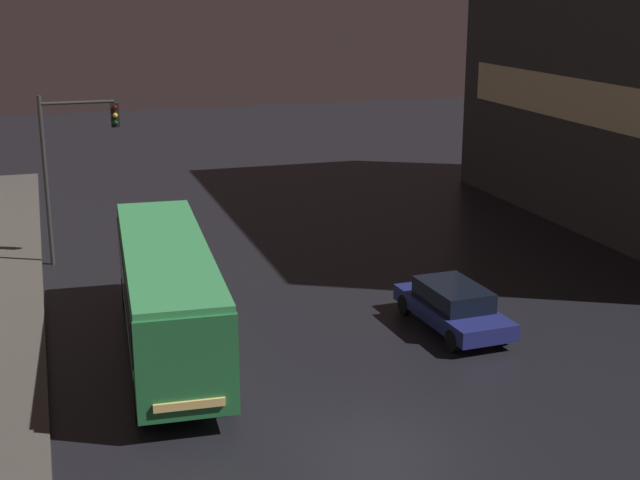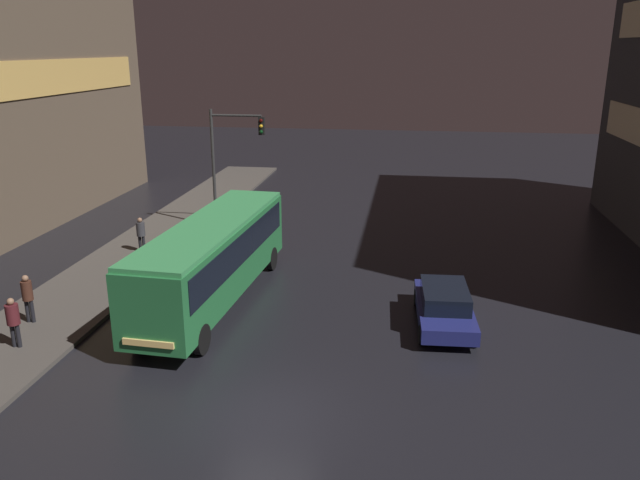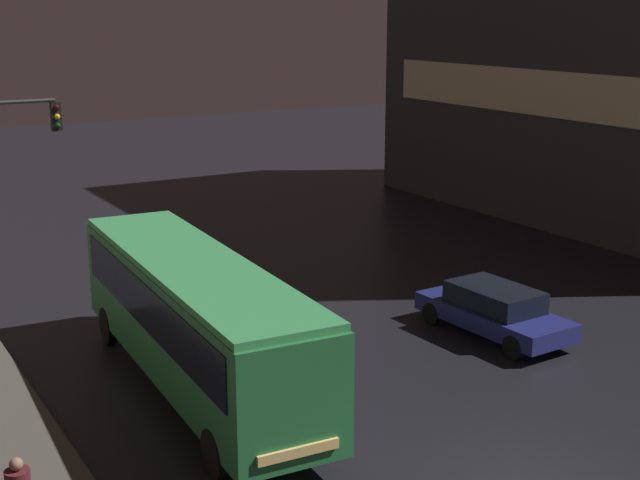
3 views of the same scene
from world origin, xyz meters
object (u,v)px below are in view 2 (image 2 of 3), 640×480
Objects in this scene: pedestrian_mid at (13,318)px; pedestrian_far at (27,295)px; traffic_light_main at (230,151)px; bus_near at (213,254)px; car_taxi at (444,305)px; pedestrian_near at (141,231)px.

pedestrian_mid is 0.97× the size of pedestrian_far.
pedestrian_mid is 0.26× the size of traffic_light_main.
traffic_light_main is at bearing 112.13° from pedestrian_far.
pedestrian_mid is 1.93m from pedestrian_far.
car_taxi is at bearing 178.49° from bus_near.
bus_near is at bearing -77.99° from traffic_light_main.
bus_near is 6.50m from pedestrian_far.
traffic_light_main is at bearing -47.53° from car_taxi.
car_taxi is 15.27m from traffic_light_main.
pedestrian_far reaches higher than car_taxi.
pedestrian_near is 6.39m from traffic_light_main.
traffic_light_main is (3.08, 4.65, 3.11)m from pedestrian_near.
traffic_light_main reaches higher than pedestrian_near.
pedestrian_mid is 15.10m from traffic_light_main.
pedestrian_far is at bearing 46.15° from pedestrian_near.
bus_near is at bearing -7.79° from car_taxi.
pedestrian_far is 13.53m from traffic_light_main.
pedestrian_near is 0.26× the size of traffic_light_main.
bus_near is 7.01m from pedestrian_mid.
pedestrian_near is 9.82m from pedestrian_mid.
pedestrian_mid is (-13.60, -4.03, 0.43)m from car_taxi.
bus_near is 10.19m from traffic_light_main.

